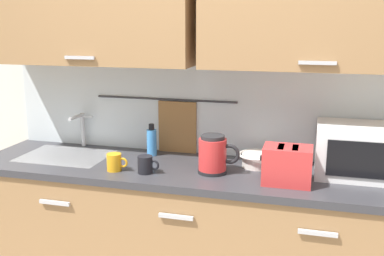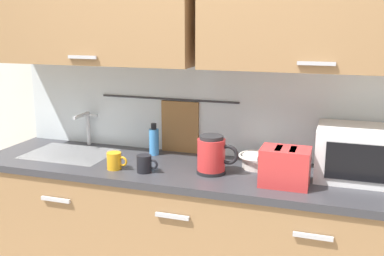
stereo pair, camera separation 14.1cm
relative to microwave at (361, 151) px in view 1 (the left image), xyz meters
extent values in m
cube|color=#997047|center=(-0.89, -0.11, -0.61)|extent=(2.50, 0.60, 0.86)
cube|color=#B7B7BC|center=(-1.58, -0.42, -0.30)|extent=(0.18, 0.02, 0.02)
cube|color=#B7B7BC|center=(-0.89, -0.42, -0.30)|extent=(0.18, 0.02, 0.02)
cube|color=#B7B7BC|center=(-0.20, -0.42, -0.30)|extent=(0.18, 0.02, 0.02)
cube|color=#333338|center=(-0.89, -0.11, -0.16)|extent=(2.53, 0.63, 0.04)
cube|color=#9EA0A5|center=(-1.70, -0.09, -0.18)|extent=(0.52, 0.38, 0.09)
cube|color=silver|center=(-0.89, 0.22, 0.21)|extent=(3.70, 0.06, 2.50)
cube|color=silver|center=(-0.89, 0.19, 0.14)|extent=(2.50, 0.01, 0.55)
cube|color=#997047|center=(-1.53, 0.03, 0.77)|extent=(1.22, 0.33, 0.70)
cube|color=#B7B7BC|center=(-1.53, -0.15, 0.47)|extent=(0.18, 0.01, 0.02)
cube|color=#997047|center=(-0.25, 0.03, 0.77)|extent=(1.22, 0.33, 0.70)
cube|color=#B7B7BC|center=(-0.25, -0.15, 0.47)|extent=(0.18, 0.01, 0.02)
cylinder|color=#333338|center=(-1.14, 0.17, 0.19)|extent=(0.90, 0.01, 0.01)
cube|color=olive|center=(-1.06, 0.17, 0.01)|extent=(0.24, 0.02, 0.34)
cylinder|color=#B2B5BA|center=(-1.70, 0.14, -0.03)|extent=(0.03, 0.03, 0.22)
cylinder|color=#B2B5BA|center=(-1.70, 0.06, 0.07)|extent=(0.02, 0.16, 0.02)
cube|color=#B2B5BA|center=(-1.66, 0.14, 0.06)|extent=(0.07, 0.02, 0.01)
cube|color=white|center=(0.00, 0.00, 0.00)|extent=(0.46, 0.34, 0.27)
cube|color=black|center=(-0.04, -0.17, 0.00)|extent=(0.29, 0.01, 0.18)
cylinder|color=black|center=(-0.76, -0.16, -0.13)|extent=(0.16, 0.16, 0.02)
cylinder|color=red|center=(-0.76, -0.16, -0.03)|extent=(0.15, 0.15, 0.17)
cylinder|color=#262628|center=(-0.76, -0.16, 0.06)|extent=(0.13, 0.13, 0.02)
torus|color=black|center=(-0.67, -0.16, -0.02)|extent=(0.11, 0.02, 0.11)
cylinder|color=#3F8CD8|center=(-1.19, 0.06, -0.06)|extent=(0.06, 0.06, 0.16)
cylinder|color=black|center=(-1.19, 0.06, 0.04)|extent=(0.03, 0.03, 0.04)
cylinder|color=black|center=(-1.11, -0.26, -0.09)|extent=(0.08, 0.08, 0.09)
torus|color=black|center=(-1.06, -0.26, -0.09)|extent=(0.06, 0.01, 0.06)
cylinder|color=silver|center=(-0.54, 0.01, -0.10)|extent=(0.17, 0.17, 0.07)
torus|color=silver|center=(-0.54, 0.01, -0.07)|extent=(0.21, 0.21, 0.01)
cube|color=red|center=(-0.36, -0.22, -0.04)|extent=(0.24, 0.17, 0.19)
cube|color=black|center=(-0.40, -0.22, 0.05)|extent=(0.03, 0.12, 0.01)
cube|color=black|center=(-0.33, -0.22, 0.05)|extent=(0.03, 0.12, 0.01)
cube|color=black|center=(-0.49, -0.22, -0.01)|extent=(0.02, 0.02, 0.02)
cylinder|color=orange|center=(-1.29, -0.27, -0.09)|extent=(0.08, 0.08, 0.09)
torus|color=orange|center=(-1.24, -0.27, -0.09)|extent=(0.06, 0.01, 0.06)
camera|label=1|loc=(-0.26, -2.42, 0.65)|focal=42.01mm
camera|label=2|loc=(-0.13, -2.37, 0.65)|focal=42.01mm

